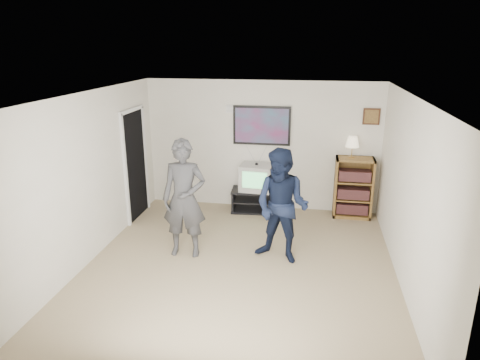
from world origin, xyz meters
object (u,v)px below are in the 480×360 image
(bookshelf, at_px, (353,188))
(person_short, at_px, (282,206))
(crt_television, at_px, (256,177))
(person_tall, at_px, (184,199))
(media_stand, at_px, (254,200))

(bookshelf, distance_m, person_short, 2.30)
(crt_television, bearing_deg, person_tall, -108.87)
(media_stand, xyz_separation_m, bookshelf, (1.86, 0.05, 0.35))
(media_stand, bearing_deg, person_tall, -116.13)
(bookshelf, xyz_separation_m, person_tall, (-2.66, -2.01, 0.34))
(media_stand, distance_m, bookshelf, 1.89)
(media_stand, relative_size, person_short, 0.53)
(bookshelf, xyz_separation_m, person_short, (-1.19, -1.95, 0.29))
(bookshelf, height_order, person_tall, person_tall)
(media_stand, height_order, bookshelf, bookshelf)
(person_short, bearing_deg, crt_television, 126.99)
(crt_television, xyz_separation_m, person_short, (0.63, -1.90, 0.17))
(crt_television, bearing_deg, bookshelf, 5.68)
(bookshelf, height_order, person_short, person_short)
(media_stand, distance_m, crt_television, 0.47)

